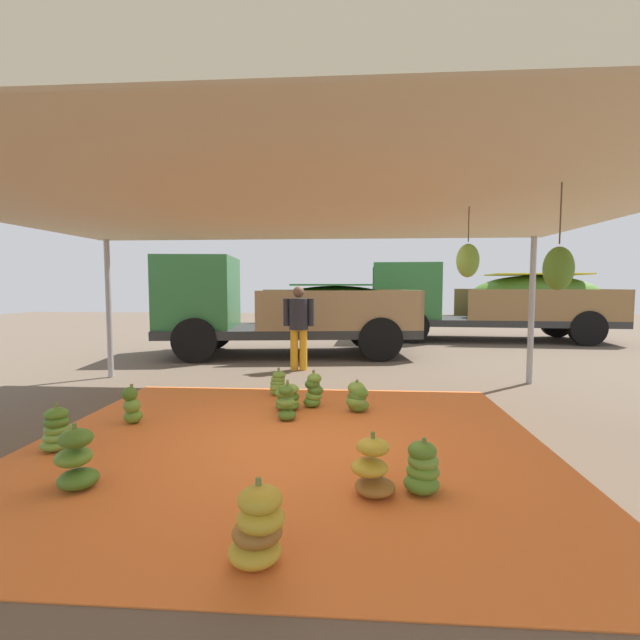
{
  "coord_description": "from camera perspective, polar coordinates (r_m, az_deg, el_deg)",
  "views": [
    {
      "loc": [
        0.69,
        -4.74,
        1.72
      ],
      "look_at": [
        0.18,
        2.48,
        1.16
      ],
      "focal_mm": 25.33,
      "sensor_mm": 36.0,
      "label": 1
    }
  ],
  "objects": [
    {
      "name": "banana_bunch_4",
      "position": [
        3.04,
        -7.84,
        -24.58
      ],
      "size": [
        0.47,
        0.46,
        0.55
      ],
      "color": "gold",
      "rests_on": "tarp_orange"
    },
    {
      "name": "cargo_truck_far",
      "position": [
        15.05,
        20.02,
        2.44
      ],
      "size": [
        7.32,
        2.83,
        2.4
      ],
      "color": "#2D2D2D",
      "rests_on": "ground"
    },
    {
      "name": "banana_bunch_3",
      "position": [
        6.11,
        -22.68,
        -10.06
      ],
      "size": [
        0.3,
        0.32,
        0.5
      ],
      "color": "#60932D",
      "rests_on": "tarp_orange"
    },
    {
      "name": "cargo_truck_main",
      "position": [
        11.18,
        -5.33,
        1.68
      ],
      "size": [
        6.33,
        3.11,
        2.4
      ],
      "color": "#2D2D2D",
      "rests_on": "ground"
    },
    {
      "name": "banana_bunch_8",
      "position": [
        6.2,
        4.74,
        -9.75
      ],
      "size": [
        0.39,
        0.4,
        0.44
      ],
      "color": "#518428",
      "rests_on": "tarp_orange"
    },
    {
      "name": "banana_bunch_10",
      "position": [
        5.52,
        -30.33,
        -11.95
      ],
      "size": [
        0.37,
        0.37,
        0.5
      ],
      "color": "#6B9E38",
      "rests_on": "tarp_orange"
    },
    {
      "name": "worker_0",
      "position": [
        9.09,
        -2.71,
        -0.18
      ],
      "size": [
        0.62,
        0.38,
        1.7
      ],
      "color": "orange",
      "rests_on": "ground"
    },
    {
      "name": "ground_plane",
      "position": [
        7.96,
        -1.05,
        -8.05
      ],
      "size": [
        40.0,
        40.0,
        0.0
      ],
      "primitive_type": "plane",
      "color": "brown"
    },
    {
      "name": "tent_canopy",
      "position": [
        4.77,
        -4.18,
        14.28
      ],
      "size": [
        8.0,
        7.0,
        2.61
      ],
      "color": "#9EA0A5",
      "rests_on": "ground"
    },
    {
      "name": "tarp_orange",
      "position": [
        5.08,
        -4.15,
        -15.27
      ],
      "size": [
        5.53,
        5.08,
        0.01
      ],
      "primitive_type": "cube",
      "color": "orange",
      "rests_on": "ground"
    },
    {
      "name": "banana_bunch_6",
      "position": [
        6.4,
        -0.83,
        -8.98
      ],
      "size": [
        0.34,
        0.31,
        0.53
      ],
      "color": "#518428",
      "rests_on": "tarp_orange"
    },
    {
      "name": "banana_bunch_5",
      "position": [
        4.47,
        -28.44,
        -15.36
      ],
      "size": [
        0.44,
        0.41,
        0.55
      ],
      "color": "#477523",
      "rests_on": "tarp_orange"
    },
    {
      "name": "banana_bunch_7",
      "position": [
        5.83,
        -4.25,
        -10.55
      ],
      "size": [
        0.32,
        0.33,
        0.5
      ],
      "color": "#477523",
      "rests_on": "tarp_orange"
    },
    {
      "name": "banana_bunch_0",
      "position": [
        6.27,
        -4.13,
        -9.77
      ],
      "size": [
        0.45,
        0.44,
        0.41
      ],
      "color": "#518428",
      "rests_on": "tarp_orange"
    },
    {
      "name": "banana_bunch_2",
      "position": [
        7.11,
        -5.31,
        -8.03
      ],
      "size": [
        0.34,
        0.35,
        0.43
      ],
      "color": "#75A83D",
      "rests_on": "tarp_orange"
    },
    {
      "name": "banana_bunch_9",
      "position": [
        4.02,
        12.81,
        -17.79
      ],
      "size": [
        0.37,
        0.4,
        0.46
      ],
      "color": "#518428",
      "rests_on": "tarp_orange"
    },
    {
      "name": "banana_bunch_1",
      "position": [
        3.89,
        6.65,
        -18.24
      ],
      "size": [
        0.43,
        0.4,
        0.52
      ],
      "color": "#996628",
      "rests_on": "tarp_orange"
    }
  ]
}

